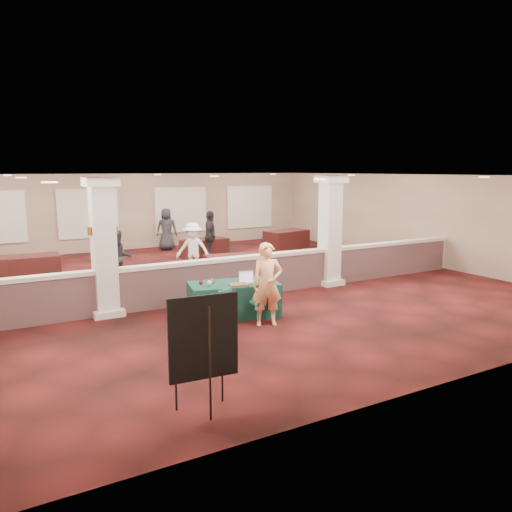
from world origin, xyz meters
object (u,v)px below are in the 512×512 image
conf_chair_side (221,305)px  attendee_b (193,249)px  easel_board (203,339)px  near_table (234,299)px  attendee_a (119,258)px  far_table_back_center (205,248)px  far_table_front_center (238,268)px  far_table_back_right (286,239)px  far_table_back_left (25,269)px  attendee_c (210,236)px  conf_chair_main (264,299)px  woman (267,284)px  attendee_d (167,229)px  far_table_front_right (282,264)px

conf_chair_side → attendee_b: attendee_b is taller
easel_board → near_table: bearing=62.8°
attendee_a → attendee_b: attendee_b is taller
conf_chair_side → far_table_back_center: bearing=45.2°
far_table_front_center → far_table_back_right: bearing=44.1°
far_table_back_left → attendee_c: bearing=4.5°
conf_chair_side → conf_chair_main: bearing=-31.8°
woman → attendee_d: size_ratio=1.03×
attendee_b → attendee_d: 5.42m
far_table_back_left → far_table_back_right: far_table_back_left is taller
near_table → far_table_front_center: far_table_front_center is taller
near_table → far_table_front_right: near_table is taller
attendee_a → attendee_c: 4.57m
woman → far_table_front_center: bearing=90.6°
easel_board → far_table_front_right: 9.42m
far_table_front_right → attendee_d: (-1.53, 6.70, 0.53)m
conf_chair_main → far_table_back_left: size_ratio=0.46×
conf_chair_main → conf_chair_side: (-0.98, 0.14, -0.03)m
conf_chair_side → near_table: bearing=22.6°
easel_board → far_table_front_right: easel_board is taller
near_table → attendee_d: 10.19m
conf_chair_main → far_table_back_center: bearing=76.0°
conf_chair_main → far_table_back_left: (-4.26, 7.01, -0.13)m
attendee_a → attendee_d: (3.42, 5.59, 0.07)m
easel_board → attendee_c: attendee_c is taller
attendee_d → conf_chair_main: bearing=104.5°
far_table_front_right → attendee_c: size_ratio=0.94×
far_table_back_center → woman: bearing=-104.8°
far_table_back_left → far_table_front_center: bearing=-26.8°
far_table_back_left → attendee_d: 6.97m
attendee_b → far_table_back_center: bearing=98.0°
conf_chair_side → woman: bearing=-41.1°
far_table_back_left → far_table_back_center: far_table_back_left is taller
attendee_a → attendee_d: size_ratio=0.92×
far_table_back_center → attendee_a: (-4.11, -3.20, 0.46)m
conf_chair_main → attendee_d: bearing=82.8°
woman → far_table_front_center: 4.56m
easel_board → far_table_back_center: size_ratio=0.95×
conf_chair_main → far_table_back_left: conf_chair_main is taller
easel_board → far_table_front_center: easel_board is taller
conf_chair_side → far_table_back_right: (7.19, 8.55, -0.12)m
easel_board → attendee_d: bearing=77.3°
far_table_front_center → attendee_b: bearing=124.0°
woman → easel_board: bearing=-113.0°
near_table → far_table_back_center: size_ratio=1.15×
far_table_front_right → far_table_front_center: bearing=180.0°
far_table_back_right → attendee_d: size_ratio=1.09×
easel_board → far_table_back_center: bearing=71.1°
far_table_back_left → attendee_a: bearing=-36.7°
easel_board → far_table_back_right: 14.94m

